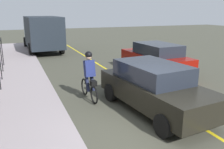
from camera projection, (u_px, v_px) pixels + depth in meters
ground_plane at (146, 132)px, 6.60m from camera, size 80.00×80.00×0.00m
lane_line_centre at (192, 122)px, 7.18m from camera, size 36.00×0.12×0.01m
cyclist_lead at (89, 76)px, 8.73m from camera, size 1.71×0.38×1.83m
patrol_sedan at (156, 58)px, 12.63m from camera, size 4.47×2.07×1.58m
parked_sedan_rear at (154, 87)px, 7.81m from camera, size 4.55×2.26×1.58m
box_truck_background at (42, 32)px, 19.21m from camera, size 6.77×2.69×2.78m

